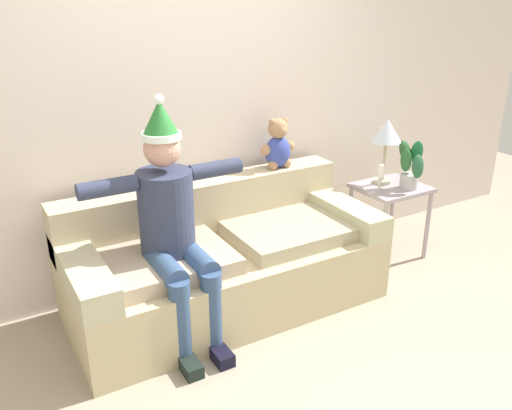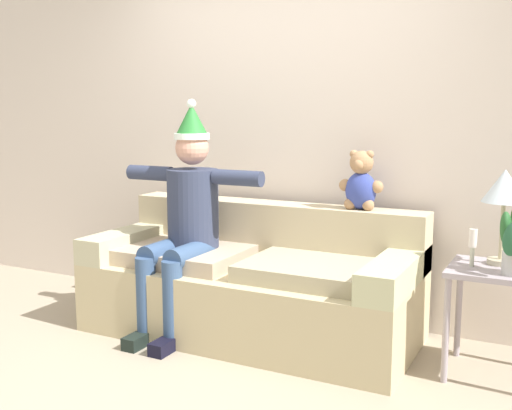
{
  "view_description": "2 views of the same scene",
  "coord_description": "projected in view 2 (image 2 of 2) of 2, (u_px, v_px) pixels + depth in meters",
  "views": [
    {
      "loc": [
        -1.45,
        -1.96,
        2.07
      ],
      "look_at": [
        0.18,
        0.87,
        0.76
      ],
      "focal_mm": 37.65,
      "sensor_mm": 36.0,
      "label": 1
    },
    {
      "loc": [
        1.8,
        -2.48,
        1.45
      ],
      "look_at": [
        0.07,
        0.9,
        0.87
      ],
      "focal_mm": 43.27,
      "sensor_mm": 36.0,
      "label": 2
    }
  ],
  "objects": [
    {
      "name": "ground_plane",
      "position": [
        165.0,
        392.0,
        3.21
      ],
      "size": [
        10.0,
        10.0,
        0.0
      ],
      "primitive_type": "plane",
      "color": "tan"
    },
    {
      "name": "person_seated",
      "position": [
        185.0,
        215.0,
        4.01
      ],
      "size": [
        1.02,
        0.77,
        1.52
      ],
      "color": "#2F3751",
      "rests_on": "ground_plane"
    },
    {
      "name": "table_lamp",
      "position": [
        505.0,
        191.0,
        3.34
      ],
      "size": [
        0.24,
        0.24,
        0.53
      ],
      "color": "#B8B092",
      "rests_on": "side_table"
    },
    {
      "name": "teddy_bear",
      "position": [
        361.0,
        183.0,
        3.92
      ],
      "size": [
        0.29,
        0.17,
        0.38
      ],
      "color": "#35449B",
      "rests_on": "couch"
    },
    {
      "name": "couch",
      "position": [
        253.0,
        284.0,
        4.04
      ],
      "size": [
        2.12,
        0.94,
        0.82
      ],
      "color": "tan",
      "rests_on": "ground_plane"
    },
    {
      "name": "candle_tall",
      "position": [
        473.0,
        242.0,
        3.34
      ],
      "size": [
        0.04,
        0.04,
        0.21
      ],
      "color": "beige",
      "rests_on": "side_table"
    },
    {
      "name": "side_table",
      "position": [
        500.0,
        287.0,
        3.32
      ],
      "size": [
        0.54,
        0.47,
        0.61
      ],
      "color": "#9D929C",
      "rests_on": "ground_plane"
    },
    {
      "name": "back_wall",
      "position": [
        289.0,
        125.0,
        4.37
      ],
      "size": [
        7.0,
        0.1,
        2.7
      ],
      "primitive_type": "cube",
      "color": "beige",
      "rests_on": "ground_plane"
    }
  ]
}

